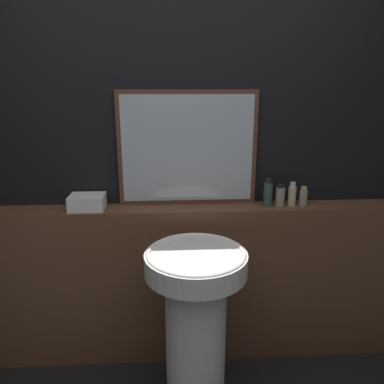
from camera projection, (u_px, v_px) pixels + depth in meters
The scene contains 9 objects.
wall_back at pixel (178, 160), 2.21m from camera, with size 8.00×0.06×2.50m.
vanity_counter at pixel (180, 283), 2.31m from camera, with size 2.82×0.18×0.99m.
pedestal_sink at pixel (196, 319), 1.90m from camera, with size 0.50×0.50×0.91m.
mirror at pixel (188, 149), 2.15m from camera, with size 0.80×0.03×0.66m.
towel_stack at pixel (87, 202), 2.13m from camera, with size 0.20×0.15×0.08m.
shampoo_bottle at pixel (268, 193), 2.18m from camera, with size 0.05×0.05×0.17m.
conditioner_bottle at pixel (280, 196), 2.19m from camera, with size 0.05×0.05×0.13m.
lotion_bottle at pixel (292, 195), 2.19m from camera, with size 0.05×0.05×0.14m.
body_wash_bottle at pixel (303, 197), 2.20m from camera, with size 0.05×0.05×0.11m.
Camera 1 is at (-0.04, -0.64, 1.68)m, focal length 35.00 mm.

